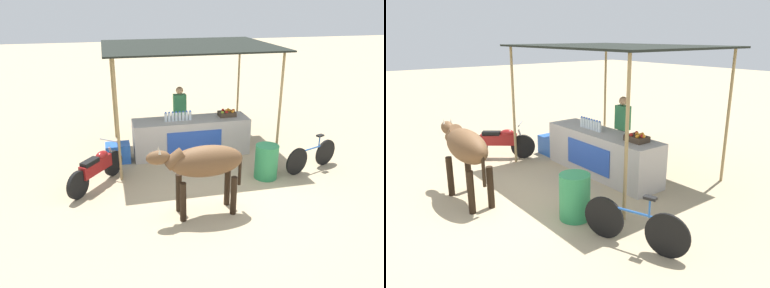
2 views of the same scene
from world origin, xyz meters
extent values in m
plane|color=tan|center=(0.00, 0.00, 0.00)|extent=(60.00, 60.00, 0.00)
cube|color=#B2ADA8|center=(0.00, 2.20, 0.48)|extent=(3.00, 0.80, 0.96)
cube|color=#264CB2|center=(0.00, 1.79, 0.48)|extent=(1.40, 0.02, 0.58)
cube|color=black|center=(0.00, 2.50, 2.77)|extent=(4.20, 3.20, 0.04)
cylinder|color=#997F51|center=(-1.89, 1.06, 1.39)|extent=(0.06, 0.06, 2.77)
cylinder|color=#997F51|center=(1.89, 1.06, 1.39)|extent=(0.06, 0.06, 2.77)
cylinder|color=#997F51|center=(-1.89, 3.94, 1.39)|extent=(0.06, 0.06, 2.77)
cylinder|color=#997F51|center=(1.89, 3.94, 1.39)|extent=(0.06, 0.06, 2.77)
cylinder|color=silver|center=(-0.67, 2.15, 1.07)|extent=(0.07, 0.07, 0.22)
cylinder|color=blue|center=(-0.67, 2.15, 1.19)|extent=(0.04, 0.04, 0.03)
cylinder|color=silver|center=(-0.58, 2.15, 1.07)|extent=(0.07, 0.07, 0.22)
cylinder|color=blue|center=(-0.58, 2.15, 1.19)|extent=(0.04, 0.04, 0.03)
cylinder|color=silver|center=(-0.48, 2.15, 1.07)|extent=(0.07, 0.07, 0.22)
cylinder|color=blue|center=(-0.48, 2.15, 1.19)|extent=(0.04, 0.04, 0.03)
cylinder|color=silver|center=(-0.40, 2.15, 1.07)|extent=(0.07, 0.07, 0.22)
cylinder|color=blue|center=(-0.40, 2.15, 1.19)|extent=(0.04, 0.04, 0.03)
cylinder|color=silver|center=(-0.30, 2.15, 1.07)|extent=(0.07, 0.07, 0.22)
cylinder|color=blue|center=(-0.30, 2.15, 1.19)|extent=(0.04, 0.04, 0.03)
cylinder|color=silver|center=(-0.21, 2.15, 1.07)|extent=(0.07, 0.07, 0.22)
cylinder|color=blue|center=(-0.21, 2.15, 1.19)|extent=(0.04, 0.04, 0.03)
cylinder|color=silver|center=(-0.12, 2.15, 1.07)|extent=(0.07, 0.07, 0.22)
cylinder|color=blue|center=(-0.12, 2.15, 1.19)|extent=(0.04, 0.04, 0.03)
cylinder|color=silver|center=(-0.03, 2.15, 1.07)|extent=(0.07, 0.07, 0.22)
cylinder|color=blue|center=(-0.03, 2.15, 1.19)|extent=(0.04, 0.04, 0.03)
cube|color=#3F3326|center=(0.98, 2.25, 1.02)|extent=(0.44, 0.32, 0.12)
sphere|color=orange|center=(1.06, 2.27, 1.11)|extent=(0.08, 0.08, 0.08)
sphere|color=orange|center=(1.10, 2.14, 1.11)|extent=(0.08, 0.08, 0.08)
sphere|color=#B21E19|center=(0.90, 2.33, 1.11)|extent=(0.08, 0.08, 0.08)
sphere|color=#8CB22D|center=(0.82, 2.13, 1.11)|extent=(0.08, 0.08, 0.08)
sphere|color=orange|center=(1.17, 2.25, 1.11)|extent=(0.08, 0.08, 0.08)
sphere|color=#B21E19|center=(0.94, 2.14, 1.11)|extent=(0.08, 0.08, 0.08)
sphere|color=#B21E19|center=(1.14, 2.23, 1.11)|extent=(0.08, 0.08, 0.08)
sphere|color=orange|center=(1.04, 2.34, 1.11)|extent=(0.08, 0.08, 0.08)
sphere|color=orange|center=(0.97, 2.27, 1.11)|extent=(0.08, 0.08, 0.08)
cylinder|color=#383842|center=(-0.15, 2.95, 0.44)|extent=(0.22, 0.22, 0.88)
cube|color=#337F4C|center=(-0.15, 2.95, 1.16)|extent=(0.34, 0.20, 0.56)
sphere|color=tan|center=(-0.15, 2.95, 1.55)|extent=(0.20, 0.20, 0.20)
cube|color=blue|center=(-1.91, 2.10, 0.24)|extent=(0.60, 0.44, 0.48)
cylinder|color=#2D8C51|center=(1.35, 0.43, 0.40)|extent=(0.52, 0.52, 0.79)
ellipsoid|color=brown|center=(-0.38, -0.71, 1.08)|extent=(1.41, 0.55, 0.60)
cylinder|color=black|center=(-0.86, -0.90, 0.39)|extent=(0.12, 0.12, 0.78)
cylinder|color=black|center=(-0.87, -0.54, 0.39)|extent=(0.12, 0.12, 0.78)
cylinder|color=black|center=(0.12, -0.88, 0.39)|extent=(0.12, 0.12, 0.78)
cylinder|color=black|center=(0.11, -0.52, 0.39)|extent=(0.12, 0.12, 0.78)
cylinder|color=brown|center=(-0.97, -0.72, 1.19)|extent=(0.45, 0.25, 0.41)
ellipsoid|color=brown|center=(-1.27, -0.72, 1.25)|extent=(0.44, 0.23, 0.26)
cone|color=beige|center=(-1.25, -0.79, 1.39)|extent=(0.05, 0.05, 0.10)
cone|color=beige|center=(-1.25, -0.65, 1.39)|extent=(0.05, 0.05, 0.10)
cylinder|color=black|center=(0.29, -0.70, 0.81)|extent=(0.06, 0.06, 0.60)
ellipsoid|color=silver|center=(-0.48, -0.49, 1.08)|extent=(0.44, 0.11, 0.32)
cylinder|color=black|center=(-2.05, 1.35, 0.30)|extent=(0.43, 0.52, 0.60)
cylinder|color=black|center=(-2.79, 0.41, 0.30)|extent=(0.43, 0.52, 0.60)
cube|color=maroon|center=(-2.42, 0.88, 0.48)|extent=(0.70, 0.82, 0.28)
ellipsoid|color=maroon|center=(-2.28, 1.06, 0.64)|extent=(0.38, 0.41, 0.20)
cube|color=black|center=(-2.53, 0.74, 0.64)|extent=(0.41, 0.46, 0.10)
cylinder|color=#99999E|center=(-2.08, 1.32, 0.88)|extent=(0.45, 0.36, 0.03)
cylinder|color=#99999E|center=(-2.06, 1.34, 0.50)|extent=(0.16, 0.19, 0.49)
cylinder|color=black|center=(2.11, 0.41, 0.33)|extent=(0.64, 0.26, 0.66)
cylinder|color=black|center=(3.06, 0.75, 0.33)|extent=(0.64, 0.26, 0.66)
cylinder|color=#2659A5|center=(2.58, 0.58, 0.55)|extent=(0.81, 0.32, 0.04)
cylinder|color=#2659A5|center=(2.79, 0.65, 0.67)|extent=(0.03, 0.03, 0.28)
cube|color=black|center=(2.79, 0.65, 0.83)|extent=(0.20, 0.15, 0.04)
camera|label=1|loc=(-2.06, -6.76, 3.89)|focal=35.00mm
camera|label=2|loc=(5.96, -3.03, 3.00)|focal=35.00mm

